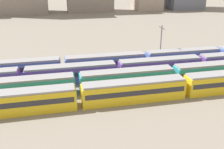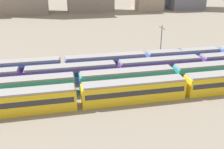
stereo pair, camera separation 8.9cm
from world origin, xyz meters
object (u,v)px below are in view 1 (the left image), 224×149
Objects in this scene: train_track_0 at (185,86)px; train_track_2 at (200,63)px; catenary_pole_1 at (161,42)px; train_track_3 at (145,60)px; train_track_1 at (216,71)px.

train_track_0 is 13.77m from train_track_2.
catenary_pole_1 is at bearing 125.93° from train_track_2.
train_track_0 is 1.00× the size of train_track_3.
train_track_0 is at bearing -151.82° from train_track_1.
catenary_pole_1 is (-6.68, 13.47, 3.19)m from train_track_1.
train_track_3 is (-10.90, 5.20, 0.00)m from train_track_2.
train_track_1 is at bearing 28.18° from train_track_0.
train_track_1 and train_track_2 have the same top height.
catenary_pole_1 reaches higher than train_track_3.
train_track_0 is at bearing -83.12° from train_track_3.
train_track_3 is at bearing 138.09° from train_track_1.
train_track_0 is at bearing -130.93° from train_track_2.
train_track_0 is 0.66× the size of train_track_2.
train_track_2 and train_track_3 have the same top height.
train_track_2 is at bearing -54.07° from catenary_pole_1.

